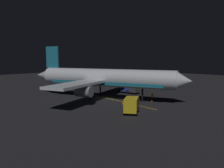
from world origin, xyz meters
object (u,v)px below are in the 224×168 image
baggage_truck (132,105)px  ground_crew_worker (152,97)px  airliner (103,78)px  traffic_cone_near_left (123,103)px  catering_truck (128,89)px  traffic_cone_near_right (152,100)px

baggage_truck → ground_crew_worker: (-11.06, -3.08, -0.44)m
airliner → baggage_truck: bearing=64.6°
baggage_truck → traffic_cone_near_left: size_ratio=11.05×
traffic_cone_near_left → catering_truck: bearing=-145.4°
baggage_truck → traffic_cone_near_right: (-10.52, -2.81, -1.08)m
airliner → traffic_cone_near_left: size_ratio=68.33×
catering_truck → traffic_cone_near_left: size_ratio=10.36×
baggage_truck → traffic_cone_near_left: bearing=-126.8°
traffic_cone_near_right → ground_crew_worker: bearing=-153.5°
traffic_cone_near_right → baggage_truck: bearing=15.0°
baggage_truck → catering_truck: (-16.01, -13.68, -0.18)m
baggage_truck → airliner: bearing=-115.4°
ground_crew_worker → airliner: bearing=-63.7°
airliner → baggage_truck: (6.17, 13.01, -3.25)m
baggage_truck → ground_crew_worker: 11.49m
baggage_truck → catering_truck: baggage_truck is taller
catering_truck → ground_crew_worker: bearing=64.9°
airliner → catering_truck: bearing=-176.1°
ground_crew_worker → traffic_cone_near_right: size_ratio=3.16×
catering_truck → ground_crew_worker: size_ratio=3.27×
ground_crew_worker → traffic_cone_near_right: (0.55, 0.27, -0.64)m
catering_truck → baggage_truck: bearing=40.5°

